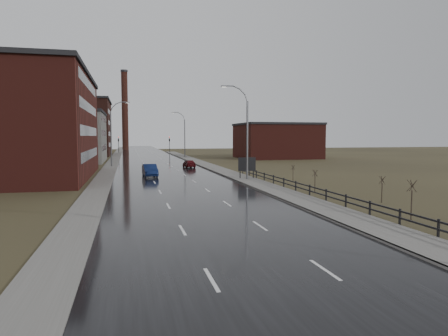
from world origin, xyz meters
TOP-DOWN VIEW (x-y plane):
  - ground at (0.00, 0.00)m, footprint 320.00×320.00m
  - road at (0.00, 60.00)m, footprint 14.00×300.00m
  - sidewalk_right at (8.60, 35.00)m, footprint 3.20×180.00m
  - curb_right at (7.08, 35.00)m, footprint 0.16×180.00m
  - sidewalk_left at (-8.20, 60.00)m, footprint 2.40×260.00m
  - warehouse_mid at (-17.99, 78.00)m, footprint 16.32×20.40m
  - warehouse_far at (-22.99, 108.00)m, footprint 26.52×24.48m
  - building_right at (30.30, 82.00)m, footprint 18.36×16.32m
  - smokestack at (-6.00, 150.00)m, footprint 2.70×2.70m
  - streetlight_right_mid at (8.50, 36.00)m, footprint 3.36×0.28m
  - streetlight_left at (-7.70, 62.00)m, footprint 3.36×0.28m
  - streetlight_right_far at (8.50, 90.00)m, footprint 3.36×0.28m
  - guardrail at (10.30, 18.31)m, footprint 0.10×53.05m
  - shrub_c at (12.32, 11.55)m, footprint 0.61×0.64m
  - shrub_d at (14.62, 17.85)m, footprint 0.51×0.54m
  - shrub_e at (11.96, 24.34)m, footprint 0.52×0.55m
  - shrub_f at (13.85, 33.85)m, footprint 0.47×0.49m
  - billboard at (9.10, 37.09)m, footprint 2.24×0.17m
  - traffic_light_left at (-8.00, 120.00)m, footprint 0.58×2.73m
  - traffic_light_right at (8.00, 120.00)m, footprint 0.58×2.73m
  - car_near at (-2.42, 43.18)m, footprint 1.98×4.99m
  - car_far at (4.88, 56.98)m, footprint 1.96×4.09m

SIDE VIEW (x-z plane):
  - ground at x=0.00m, z-range 0.00..0.00m
  - road at x=0.00m, z-range 0.00..0.06m
  - sidewalk_left at x=-8.20m, z-range 0.00..0.12m
  - sidewalk_right at x=8.60m, z-range 0.00..0.18m
  - curb_right at x=7.08m, z-range 0.00..0.18m
  - car_far at x=4.88m, z-range 0.00..1.35m
  - guardrail at x=10.30m, z-range 0.16..1.26m
  - car_near at x=-2.42m, z-range 0.00..1.62m
  - shrub_f at x=13.85m, z-range 0.06..2.00m
  - shrub_d at x=14.62m, z-range 0.07..2.22m
  - shrub_e at x=11.96m, z-range 0.07..2.27m
  - shrub_c at x=12.32m, z-range 0.08..2.67m
  - billboard at x=9.10m, z-range 0.45..3.19m
  - building_right at x=30.30m, z-range 0.01..8.51m
  - traffic_light_left at x=-8.00m, z-range 1.95..7.25m
  - traffic_light_right at x=8.00m, z-range 1.95..7.25m
  - warehouse_mid at x=-17.99m, z-range 0.01..10.51m
  - streetlight_right_mid at x=8.50m, z-range 0.16..11.51m
  - streetlight_left at x=-7.70m, z-range 0.16..11.51m
  - streetlight_right_far at x=8.50m, z-range 0.16..11.51m
  - warehouse_far at x=-22.99m, z-range 0.01..15.51m
  - smokestack at x=-6.00m, z-range 0.15..30.85m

